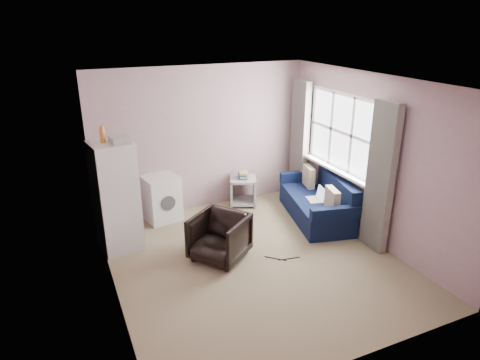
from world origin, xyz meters
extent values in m
cube|color=#806F53|center=(0.00, 0.00, -0.01)|extent=(3.80, 4.20, 0.02)
cube|color=silver|center=(0.00, 0.00, 2.51)|extent=(3.80, 4.20, 0.02)
cube|color=gray|center=(0.00, 2.11, 1.25)|extent=(3.80, 0.02, 2.50)
cube|color=gray|center=(0.00, -2.11, 1.25)|extent=(3.80, 0.02, 2.50)
cube|color=gray|center=(-1.91, 0.00, 1.25)|extent=(0.02, 4.20, 2.50)
cube|color=gray|center=(1.91, 0.00, 1.25)|extent=(0.02, 4.20, 2.50)
cube|color=white|center=(1.89, 0.70, 1.50)|extent=(0.01, 1.60, 1.20)
imported|color=black|center=(-0.42, 0.26, 0.36)|extent=(0.95, 0.96, 0.72)
cube|color=silver|center=(-1.65, 1.16, 0.81)|extent=(0.63, 0.63, 1.62)
cube|color=#3C3A3F|center=(-1.37, 1.21, 0.60)|extent=(0.09, 0.52, 0.02)
cube|color=#3C3A3F|center=(-1.40, 1.41, 1.07)|extent=(0.02, 0.03, 0.46)
cube|color=silver|center=(-1.37, 1.18, 1.13)|extent=(0.06, 0.39, 0.56)
cylinder|color=orange|center=(-1.73, 1.20, 1.73)|extent=(0.08, 0.08, 0.22)
cube|color=#999990|center=(-1.53, 1.09, 1.67)|extent=(0.28, 0.31, 0.08)
cube|color=silver|center=(-0.84, 1.84, 0.38)|extent=(0.62, 0.62, 0.77)
cube|color=#3C3A3F|center=(-0.84, 1.83, 0.74)|extent=(0.58, 0.56, 0.05)
cylinder|color=#3C3A3F|center=(-0.80, 1.57, 0.39)|extent=(0.25, 0.06, 0.25)
cube|color=gray|center=(0.66, 1.84, 0.49)|extent=(0.60, 0.60, 0.04)
cube|color=gray|center=(0.66, 1.84, 0.06)|extent=(0.60, 0.60, 0.04)
cube|color=gray|center=(0.47, 1.92, 0.26)|extent=(0.22, 0.44, 0.51)
cube|color=gray|center=(0.86, 1.76, 0.26)|extent=(0.22, 0.44, 0.51)
cube|color=navy|center=(0.66, 1.84, 0.52)|extent=(0.23, 0.27, 0.03)
cube|color=tan|center=(0.68, 1.84, 0.55)|extent=(0.22, 0.26, 0.03)
cube|color=navy|center=(0.66, 1.85, 0.58)|extent=(0.24, 0.27, 0.03)
cube|color=tan|center=(0.67, 1.83, 0.62)|extent=(0.21, 0.26, 0.03)
cube|color=#0B1535|center=(1.55, 0.80, 0.19)|extent=(1.15, 1.80, 0.37)
cube|color=#0B1535|center=(1.85, 0.73, 0.57)|extent=(0.54, 1.66, 0.41)
cube|color=#0B1535|center=(1.37, 0.02, 0.46)|extent=(0.80, 0.31, 0.19)
cube|color=#0B1535|center=(1.74, 1.59, 0.46)|extent=(0.80, 0.31, 0.19)
cube|color=tan|center=(1.47, 0.27, 0.56)|extent=(0.19, 0.39, 0.37)
cube|color=tan|center=(1.72, 1.32, 0.56)|extent=(0.19, 0.39, 0.37)
cube|color=gray|center=(1.46, 0.73, 0.38)|extent=(0.28, 0.35, 0.02)
cube|color=silver|center=(1.57, 0.70, 0.49)|extent=(0.12, 0.31, 0.20)
cube|color=white|center=(1.82, 0.70, 0.87)|extent=(0.14, 1.70, 0.04)
cube|color=white|center=(1.87, 0.70, 0.90)|extent=(0.02, 1.68, 0.05)
cube|color=white|center=(1.87, 0.70, 1.50)|extent=(0.02, 1.68, 0.05)
cube|color=white|center=(1.87, 0.70, 2.10)|extent=(0.02, 1.68, 0.05)
cube|color=white|center=(1.87, -0.10, 1.50)|extent=(0.02, 0.05, 1.20)
cube|color=white|center=(1.87, 0.43, 1.50)|extent=(0.02, 0.05, 1.20)
cube|color=white|center=(1.87, 0.97, 1.50)|extent=(0.02, 0.05, 1.20)
cube|color=white|center=(1.87, 1.50, 1.50)|extent=(0.02, 0.05, 1.20)
cube|color=beige|center=(1.78, -0.38, 1.10)|extent=(0.12, 0.46, 2.18)
cube|color=beige|center=(1.78, 1.78, 1.10)|extent=(0.12, 0.46, 2.18)
cylinder|color=black|center=(0.47, -0.18, 0.01)|extent=(0.32, 0.07, 0.01)
cylinder|color=black|center=(0.29, -0.10, 0.01)|extent=(0.24, 0.24, 0.01)
camera|label=1|loc=(-2.33, -4.71, 3.23)|focal=32.00mm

